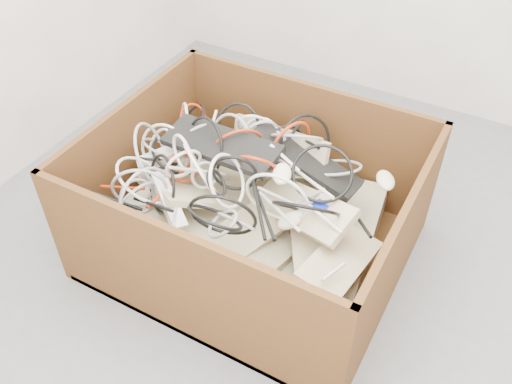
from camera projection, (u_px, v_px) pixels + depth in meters
The scene contains 8 objects.
ground at pixel (310, 297), 2.08m from camera, with size 3.00×3.00×0.00m, color #5A5A5D.
cardboard_box at pixel (250, 224), 2.17m from camera, with size 1.13×0.94×0.53m.
keyboard_pile at pixel (261, 195), 2.08m from camera, with size 0.99×0.74×0.35m.
mice_scatter at pixel (249, 195), 1.99m from camera, with size 0.88×0.70×0.22m.
power_strip_left at pixel (175, 151), 2.15m from camera, with size 0.30×0.05×0.04m, color silver.
power_strip_right at pixel (169, 201), 1.98m from camera, with size 0.26×0.05×0.04m, color silver.
vga_plug at pixel (320, 206), 1.91m from camera, with size 0.04×0.04×0.02m, color #0C1DBD.
cable_tangle at pixel (218, 164), 2.05m from camera, with size 1.02×0.82×0.41m.
Camera 1 is at (0.44, -1.22, 1.69)m, focal length 39.20 mm.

